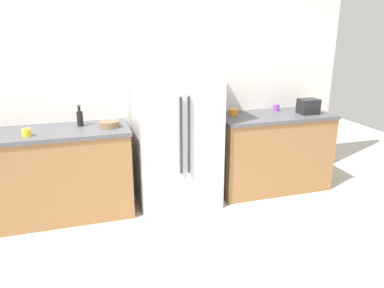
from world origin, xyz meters
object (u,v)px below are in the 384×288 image
(bottle_a, at_px, (80,118))
(toaster, at_px, (308,106))
(refrigerator, at_px, (176,127))
(cup_a, at_px, (233,112))
(cup_b, at_px, (276,108))
(cup_d, at_px, (26,133))
(bowl_a, at_px, (110,124))

(bottle_a, bearing_deg, toaster, -4.26)
(refrigerator, xyz_separation_m, bottle_a, (-0.99, 0.14, 0.14))
(cup_a, relative_size, cup_b, 1.20)
(cup_d, bearing_deg, bottle_a, 27.71)
(refrigerator, distance_m, cup_b, 1.34)
(cup_a, distance_m, cup_d, 2.21)
(refrigerator, relative_size, toaster, 7.85)
(bottle_a, distance_m, cup_b, 2.31)
(bottle_a, bearing_deg, refrigerator, -8.04)
(cup_a, distance_m, bowl_a, 1.43)
(bottle_a, xyz_separation_m, cup_a, (1.71, -0.02, -0.05))
(bottle_a, height_order, cup_d, bottle_a)
(refrigerator, height_order, cup_d, refrigerator)
(toaster, xyz_separation_m, bottle_a, (-2.59, 0.19, -0.00))
(refrigerator, relative_size, cup_b, 22.21)
(cup_b, bearing_deg, cup_d, -173.55)
(cup_a, bearing_deg, toaster, -11.20)
(refrigerator, bearing_deg, bowl_a, -179.74)
(refrigerator, relative_size, bottle_a, 8.05)
(refrigerator, xyz_separation_m, toaster, (1.60, -0.05, 0.15))
(refrigerator, bearing_deg, cup_a, 9.58)
(cup_a, xyz_separation_m, bowl_a, (-1.42, -0.12, -0.00))
(toaster, bearing_deg, cup_a, 168.80)
(cup_b, bearing_deg, bottle_a, -178.50)
(toaster, bearing_deg, cup_b, 137.90)
(refrigerator, bearing_deg, toaster, -1.90)
(toaster, distance_m, bowl_a, 2.31)
(cup_a, bearing_deg, bowl_a, -174.99)
(cup_b, relative_size, bowl_a, 0.41)
(cup_d, distance_m, bowl_a, 0.78)
(refrigerator, height_order, cup_b, refrigerator)
(cup_a, bearing_deg, bottle_a, 179.38)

